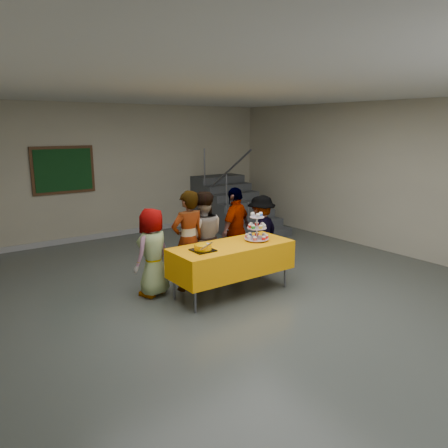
# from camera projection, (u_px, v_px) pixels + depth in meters

# --- Properties ---
(room_shell) EXTENTS (10.00, 10.04, 3.02)m
(room_shell) POSITION_uv_depth(u_px,v_px,m) (254.00, 155.00, 5.79)
(room_shell) COLOR #4C514C
(room_shell) RESTS_ON ground
(bake_table) EXTENTS (1.88, 0.78, 0.77)m
(bake_table) POSITION_uv_depth(u_px,v_px,m) (232.00, 258.00, 6.57)
(bake_table) COLOR #595960
(bake_table) RESTS_ON ground
(cupcake_stand) EXTENTS (0.38, 0.38, 0.44)m
(cupcake_stand) POSITION_uv_depth(u_px,v_px,m) (257.00, 230.00, 6.73)
(cupcake_stand) COLOR silver
(cupcake_stand) RESTS_ON bake_table
(bear_cake) EXTENTS (0.32, 0.36, 0.12)m
(bear_cake) POSITION_uv_depth(u_px,v_px,m) (203.00, 247.00, 6.19)
(bear_cake) COLOR black
(bear_cake) RESTS_ON bake_table
(schoolchild_a) EXTENTS (0.77, 0.65, 1.33)m
(schoolchild_a) POSITION_uv_depth(u_px,v_px,m) (153.00, 252.00, 6.50)
(schoolchild_a) COLOR slate
(schoolchild_a) RESTS_ON ground
(schoolchild_b) EXTENTS (0.57, 0.38, 1.56)m
(schoolchild_b) POSITION_uv_depth(u_px,v_px,m) (188.00, 241.00, 6.69)
(schoolchild_b) COLOR slate
(schoolchild_b) RESTS_ON ground
(schoolchild_c) EXTENTS (0.90, 0.82, 1.50)m
(schoolchild_c) POSITION_uv_depth(u_px,v_px,m) (203.00, 237.00, 7.04)
(schoolchild_c) COLOR slate
(schoolchild_c) RESTS_ON ground
(schoolchild_d) EXTENTS (0.95, 0.70, 1.50)m
(schoolchild_d) POSITION_uv_depth(u_px,v_px,m) (236.00, 230.00, 7.52)
(schoolchild_d) COLOR slate
(schoolchild_d) RESTS_ON ground
(schoolchild_e) EXTENTS (0.96, 0.72, 1.33)m
(schoolchild_e) POSITION_uv_depth(u_px,v_px,m) (261.00, 233.00, 7.71)
(schoolchild_e) COLOR slate
(schoolchild_e) RESTS_ON ground
(staircase) EXTENTS (1.30, 2.40, 2.04)m
(staircase) POSITION_uv_depth(u_px,v_px,m) (231.00, 208.00, 10.94)
(staircase) COLOR #424447
(staircase) RESTS_ON ground
(noticeboard) EXTENTS (1.30, 0.05, 1.00)m
(noticeboard) POSITION_uv_depth(u_px,v_px,m) (63.00, 170.00, 9.19)
(noticeboard) COLOR #472B16
(noticeboard) RESTS_ON ground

